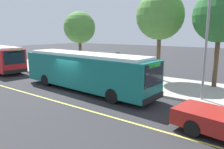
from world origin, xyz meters
name	(u,v)px	position (x,y,z in m)	size (l,w,h in m)	color
ground_plane	(70,92)	(0.00, 0.00, 0.00)	(120.00, 120.00, 0.00)	#2B2B2D
sidewalk_curb	(115,78)	(0.00, 6.00, 0.07)	(44.00, 6.40, 0.15)	#A8A399
lane_stripe_center	(46,98)	(0.00, -2.20, 0.00)	(36.00, 0.14, 0.01)	#E0D64C
transit_bus_main	(85,70)	(0.66, 1.01, 1.62)	(12.23, 3.22, 2.95)	#146B66
bus_shelter	(103,59)	(-1.24, 5.61, 1.92)	(2.90, 1.60, 2.48)	#333338
waiting_bench	(103,72)	(-1.25, 5.67, 0.63)	(1.60, 0.48, 0.95)	brown
route_sign_post	(114,63)	(1.61, 3.50, 1.96)	(0.44, 0.08, 2.80)	#333338
pedestrian_commuter	(91,69)	(-1.37, 3.98, 1.12)	(0.24, 0.40, 1.69)	#282D47
street_tree_near_shelter	(160,16)	(3.75, 7.66, 5.95)	(4.29, 4.29, 7.97)	brown
street_tree_upstreet	(80,28)	(-5.95, 7.22, 5.04)	(3.63, 3.63, 6.73)	brown
street_tree_downstreet	(220,16)	(8.69, 7.78, 5.75)	(4.15, 4.15, 7.70)	brown
utility_pole	(206,51)	(8.79, 3.55, 3.35)	(0.16, 0.16, 6.40)	gray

